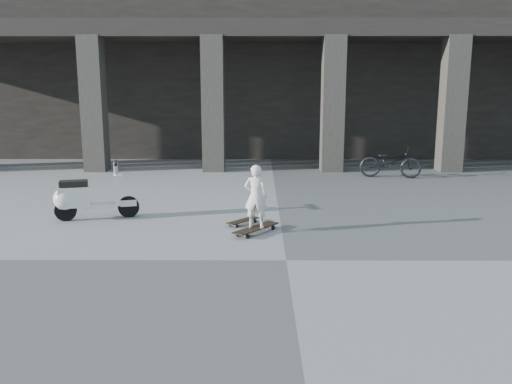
{
  "coord_description": "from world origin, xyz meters",
  "views": [
    {
      "loc": [
        -0.42,
        -7.84,
        2.65
      ],
      "look_at": [
        -0.47,
        2.02,
        0.65
      ],
      "focal_mm": 38.0,
      "sensor_mm": 36.0,
      "label": 1
    }
  ],
  "objects_px": {
    "bicycle": "(390,162)",
    "longboard": "(256,229)",
    "child": "(256,196)",
    "scooter": "(82,197)",
    "skateboard_spare": "(243,221)"
  },
  "relations": [
    {
      "from": "longboard",
      "to": "scooter",
      "type": "bearing_deg",
      "value": 112.56
    },
    {
      "from": "skateboard_spare",
      "to": "scooter",
      "type": "bearing_deg",
      "value": 124.66
    },
    {
      "from": "child",
      "to": "scooter",
      "type": "height_order",
      "value": "child"
    },
    {
      "from": "skateboard_spare",
      "to": "bicycle",
      "type": "xyz_separation_m",
      "value": [
        4.02,
        5.19,
        0.38
      ]
    },
    {
      "from": "longboard",
      "to": "skateboard_spare",
      "type": "xyz_separation_m",
      "value": [
        -0.25,
        0.6,
        -0.02
      ]
    },
    {
      "from": "skateboard_spare",
      "to": "child",
      "type": "xyz_separation_m",
      "value": [
        0.25,
        -0.6,
        0.61
      ]
    },
    {
      "from": "child",
      "to": "scooter",
      "type": "relative_size",
      "value": 0.71
    },
    {
      "from": "skateboard_spare",
      "to": "bicycle",
      "type": "bearing_deg",
      "value": 3.22
    },
    {
      "from": "child",
      "to": "bicycle",
      "type": "relative_size",
      "value": 0.67
    },
    {
      "from": "scooter",
      "to": "bicycle",
      "type": "distance_m",
      "value": 8.65
    },
    {
      "from": "scooter",
      "to": "child",
      "type": "bearing_deg",
      "value": -30.51
    },
    {
      "from": "longboard",
      "to": "bicycle",
      "type": "xyz_separation_m",
      "value": [
        3.77,
        5.78,
        0.36
      ]
    },
    {
      "from": "bicycle",
      "to": "longboard",
      "type": "bearing_deg",
      "value": 158.24
    },
    {
      "from": "skateboard_spare",
      "to": "longboard",
      "type": "bearing_deg",
      "value": -116.38
    },
    {
      "from": "child",
      "to": "bicycle",
      "type": "bearing_deg",
      "value": -113.03
    }
  ]
}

